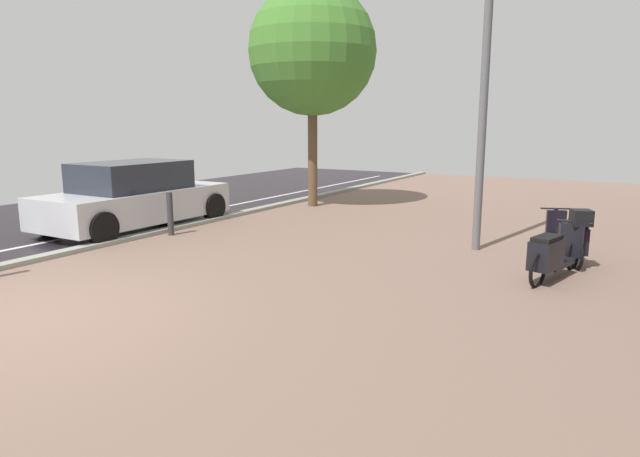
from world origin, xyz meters
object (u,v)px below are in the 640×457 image
parked_car_near (135,197)px  lamp_post (486,51)px  bollard_far (170,214)px  scooter_mid (553,254)px  scooter_near (570,236)px  street_tree (312,51)px

parked_car_near → lamp_post: lamp_post is taller
parked_car_near → bollard_far: size_ratio=4.76×
scooter_mid → bollard_far: bearing=-176.6°
scooter_near → parked_car_near: 8.49m
scooter_near → scooter_mid: bearing=-94.1°
lamp_post → bollard_far: (-5.60, -1.79, -2.96)m
scooter_mid → parked_car_near: 8.29m
parked_car_near → lamp_post: size_ratio=0.67×
scooter_near → street_tree: 8.27m
scooter_mid → parked_car_near: (-8.29, -0.19, 0.29)m
lamp_post → bollard_far: size_ratio=7.12×
lamp_post → street_tree: 6.05m
parked_car_near → scooter_mid: bearing=1.3°
scooter_mid → parked_car_near: bearing=-178.7°
scooter_near → scooter_mid: size_ratio=0.94×
parked_car_near → street_tree: (1.66, 4.60, 3.37)m
parked_car_near → street_tree: size_ratio=0.72×
scooter_near → lamp_post: lamp_post is taller
scooter_mid → street_tree: street_tree is taller
scooter_mid → lamp_post: bearing=136.1°
parked_car_near → lamp_post: 7.54m
scooter_near → scooter_mid: (-0.09, -1.20, -0.06)m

